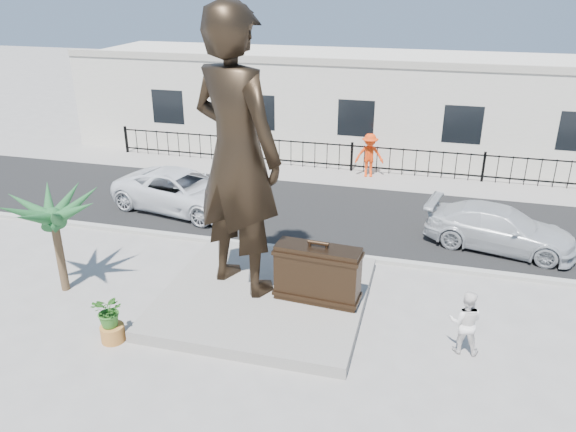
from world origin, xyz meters
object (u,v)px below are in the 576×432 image
Objects in this scene: suitcase at (318,274)px; tourist at (465,322)px; car_white at (183,191)px; statue at (237,155)px.

suitcase is 1.37× the size of tourist.
suitcase is 8.17m from car_white.
tourist is (3.58, -0.84, -0.27)m from suitcase.
car_white is at bearing -27.36° from statue.
statue reaches higher than tourist.
suitcase is at bearing -119.79° from car_white.
tourist is (5.72, -1.13, -3.13)m from statue.
car_white is (-4.03, 5.05, -3.17)m from statue.
car_white is at bearing 143.36° from suitcase.
suitcase is at bearing -12.53° from tourist.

